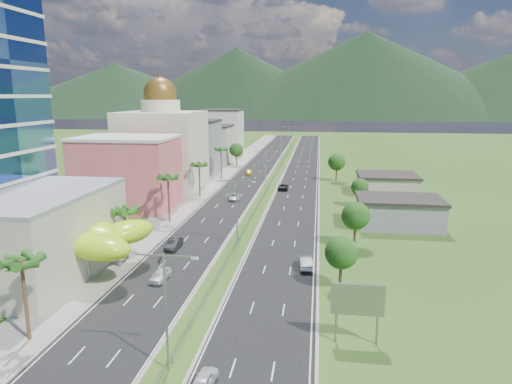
% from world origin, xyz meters
% --- Properties ---
extents(ground, '(500.00, 500.00, 0.00)m').
position_xyz_m(ground, '(0.00, 0.00, 0.00)').
color(ground, '#2D5119').
rests_on(ground, ground).
extents(road_left, '(11.00, 260.00, 0.04)m').
position_xyz_m(road_left, '(-7.50, 90.00, 0.02)').
color(road_left, black).
rests_on(road_left, ground).
extents(road_right, '(11.00, 260.00, 0.04)m').
position_xyz_m(road_right, '(7.50, 90.00, 0.02)').
color(road_right, black).
rests_on(road_right, ground).
extents(sidewalk_left, '(7.00, 260.00, 0.12)m').
position_xyz_m(sidewalk_left, '(-17.00, 90.00, 0.06)').
color(sidewalk_left, gray).
rests_on(sidewalk_left, ground).
extents(median_guardrail, '(0.10, 216.06, 0.76)m').
position_xyz_m(median_guardrail, '(0.00, 71.99, 0.62)').
color(median_guardrail, gray).
rests_on(median_guardrail, ground).
extents(streetlight_median_a, '(6.04, 0.25, 11.00)m').
position_xyz_m(streetlight_median_a, '(0.00, -25.00, 6.75)').
color(streetlight_median_a, gray).
rests_on(streetlight_median_a, ground).
extents(streetlight_median_b, '(6.04, 0.25, 11.00)m').
position_xyz_m(streetlight_median_b, '(0.00, 10.00, 6.75)').
color(streetlight_median_b, gray).
rests_on(streetlight_median_b, ground).
extents(streetlight_median_c, '(6.04, 0.25, 11.00)m').
position_xyz_m(streetlight_median_c, '(0.00, 50.00, 6.75)').
color(streetlight_median_c, gray).
rests_on(streetlight_median_c, ground).
extents(streetlight_median_d, '(6.04, 0.25, 11.00)m').
position_xyz_m(streetlight_median_d, '(0.00, 95.00, 6.75)').
color(streetlight_median_d, gray).
rests_on(streetlight_median_d, ground).
extents(streetlight_median_e, '(6.04, 0.25, 11.00)m').
position_xyz_m(streetlight_median_e, '(0.00, 140.00, 6.75)').
color(streetlight_median_e, gray).
rests_on(streetlight_median_e, ground).
extents(lime_canopy, '(18.00, 15.00, 7.40)m').
position_xyz_m(lime_canopy, '(-20.00, -4.00, 4.99)').
color(lime_canopy, '#A7E316').
rests_on(lime_canopy, ground).
extents(pink_shophouse, '(20.00, 15.00, 15.00)m').
position_xyz_m(pink_shophouse, '(-28.00, 32.00, 7.50)').
color(pink_shophouse, '#CA5353').
rests_on(pink_shophouse, ground).
extents(domed_building, '(20.00, 20.00, 28.70)m').
position_xyz_m(domed_building, '(-28.00, 55.00, 11.35)').
color(domed_building, beige).
rests_on(domed_building, ground).
extents(midrise_grey, '(16.00, 15.00, 16.00)m').
position_xyz_m(midrise_grey, '(-27.00, 80.00, 8.00)').
color(midrise_grey, gray).
rests_on(midrise_grey, ground).
extents(midrise_beige, '(16.00, 15.00, 13.00)m').
position_xyz_m(midrise_beige, '(-27.00, 102.00, 6.50)').
color(midrise_beige, '#B8AE97').
rests_on(midrise_beige, ground).
extents(midrise_white, '(16.00, 15.00, 18.00)m').
position_xyz_m(midrise_white, '(-27.00, 125.00, 9.00)').
color(midrise_white, silver).
rests_on(midrise_white, ground).
extents(billboard, '(5.20, 0.35, 6.20)m').
position_xyz_m(billboard, '(17.00, -18.00, 4.42)').
color(billboard, gray).
rests_on(billboard, ground).
extents(shed_near, '(15.00, 10.00, 5.00)m').
position_xyz_m(shed_near, '(28.00, 25.00, 2.50)').
color(shed_near, gray).
rests_on(shed_near, ground).
extents(shed_far, '(14.00, 12.00, 4.40)m').
position_xyz_m(shed_far, '(30.00, 55.00, 2.20)').
color(shed_far, '#B8AE97').
rests_on(shed_far, ground).
extents(palm_tree_a, '(3.60, 3.60, 9.10)m').
position_xyz_m(palm_tree_a, '(-15.50, -22.00, 8.02)').
color(palm_tree_a, '#47301C').
rests_on(palm_tree_a, ground).
extents(palm_tree_b, '(3.60, 3.60, 8.10)m').
position_xyz_m(palm_tree_b, '(-15.50, 2.00, 7.06)').
color(palm_tree_b, '#47301C').
rests_on(palm_tree_b, ground).
extents(palm_tree_c, '(3.60, 3.60, 9.60)m').
position_xyz_m(palm_tree_c, '(-15.50, 22.00, 8.50)').
color(palm_tree_c, '#47301C').
rests_on(palm_tree_c, ground).
extents(palm_tree_d, '(3.60, 3.60, 8.60)m').
position_xyz_m(palm_tree_d, '(-15.50, 45.00, 7.54)').
color(palm_tree_d, '#47301C').
rests_on(palm_tree_d, ground).
extents(palm_tree_e, '(3.60, 3.60, 9.40)m').
position_xyz_m(palm_tree_e, '(-15.50, 70.00, 8.31)').
color(palm_tree_e, '#47301C').
rests_on(palm_tree_e, ground).
extents(leafy_tree_lfar, '(4.90, 4.90, 8.05)m').
position_xyz_m(leafy_tree_lfar, '(-15.50, 95.00, 5.58)').
color(leafy_tree_lfar, '#47301C').
rests_on(leafy_tree_lfar, ground).
extents(leafy_tree_ra, '(4.20, 4.20, 6.90)m').
position_xyz_m(leafy_tree_ra, '(16.00, -5.00, 4.78)').
color(leafy_tree_ra, '#47301C').
rests_on(leafy_tree_ra, ground).
extents(leafy_tree_rb, '(4.55, 4.55, 7.47)m').
position_xyz_m(leafy_tree_rb, '(19.00, 12.00, 5.18)').
color(leafy_tree_rb, '#47301C').
rests_on(leafy_tree_rb, ground).
extents(leafy_tree_rc, '(3.85, 3.85, 6.33)m').
position_xyz_m(leafy_tree_rc, '(22.00, 40.00, 4.37)').
color(leafy_tree_rc, '#47301C').
rests_on(leafy_tree_rc, ground).
extents(leafy_tree_rd, '(4.90, 4.90, 8.05)m').
position_xyz_m(leafy_tree_rd, '(18.00, 70.00, 5.58)').
color(leafy_tree_rd, '#47301C').
rests_on(leafy_tree_rd, ground).
extents(mountain_ridge, '(860.00, 140.00, 90.00)m').
position_xyz_m(mountain_ridge, '(60.00, 450.00, 0.00)').
color(mountain_ridge, black).
rests_on(mountain_ridge, ground).
extents(car_white_near_left, '(2.08, 4.50, 1.49)m').
position_xyz_m(car_white_near_left, '(-7.57, -5.70, 0.79)').
color(car_white_near_left, silver).
rests_on(car_white_near_left, road_left).
extents(car_dark_left, '(1.74, 4.95, 1.63)m').
position_xyz_m(car_dark_left, '(-9.76, 6.89, 0.85)').
color(car_dark_left, black).
rests_on(car_dark_left, road_left).
extents(car_silver_mid_left, '(3.20, 5.70, 1.50)m').
position_xyz_m(car_silver_mid_left, '(-6.50, 42.49, 0.79)').
color(car_silver_mid_left, '#B7B9BF').
rests_on(car_silver_mid_left, road_left).
extents(car_yellow_far_left, '(2.56, 4.84, 1.34)m').
position_xyz_m(car_yellow_far_left, '(-8.46, 77.68, 0.71)').
color(car_yellow_far_left, gold).
rests_on(car_yellow_far_left, road_left).
extents(car_white_near_right, '(1.92, 4.16, 1.38)m').
position_xyz_m(car_white_near_right, '(3.81, -27.05, 0.73)').
color(car_white_near_right, silver).
rests_on(car_white_near_right, road_right).
extents(car_silver_right, '(2.28, 5.14, 1.64)m').
position_xyz_m(car_silver_right, '(11.41, 1.49, 0.86)').
color(car_silver_right, '#A6A7AE').
rests_on(car_silver_right, road_right).
extents(car_dark_far_right, '(2.62, 5.41, 1.48)m').
position_xyz_m(car_dark_far_right, '(3.89, 55.99, 0.78)').
color(car_dark_far_right, black).
rests_on(car_dark_far_right, road_right).
extents(motorcycle, '(0.82, 2.12, 1.32)m').
position_xyz_m(motorcycle, '(-9.95, 0.81, 0.70)').
color(motorcycle, black).
rests_on(motorcycle, road_left).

